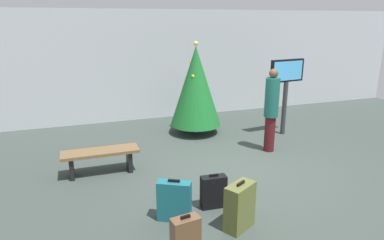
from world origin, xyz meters
name	(u,v)px	position (x,y,z in m)	size (l,w,h in m)	color
ground_plane	(239,169)	(0.00, 0.00, 0.00)	(16.00, 16.00, 0.00)	#38423D
back_wall	(177,64)	(0.00, 4.34, 1.60)	(16.00, 0.20, 3.20)	#B7BCC1
holiday_tree	(196,86)	(-0.04, 2.49, 1.26)	(1.32, 1.32, 2.39)	#4C3319
flight_info_kiosk	(286,82)	(2.10, 1.66, 1.39)	(1.00, 0.21, 1.95)	#333338
waiting_bench	(101,156)	(-2.63, 0.72, 0.36)	(1.46, 0.44, 0.48)	brown
traveller_0	(271,108)	(1.11, 0.72, 1.01)	(0.44, 0.44, 1.89)	#4C1419
suitcase_0	(213,192)	(-1.04, -1.15, 0.27)	(0.42, 0.19, 0.57)	black
suitcase_1	(240,207)	(-0.91, -1.81, 0.35)	(0.53, 0.45, 0.73)	#59602D
suitcase_2	(174,201)	(-1.73, -1.30, 0.31)	(0.53, 0.40, 0.66)	#19606B
suitcase_3	(186,237)	(-1.82, -2.12, 0.27)	(0.39, 0.23, 0.57)	brown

